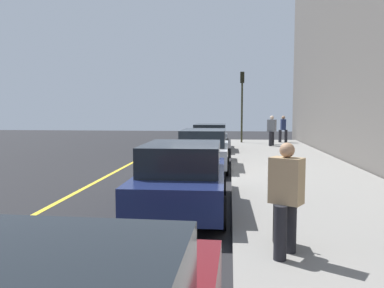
# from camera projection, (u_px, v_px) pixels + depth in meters

# --- Properties ---
(ground_plane) EXTENTS (56.00, 56.00, 0.00)m
(ground_plane) POSITION_uv_depth(u_px,v_px,m) (203.00, 173.00, 13.61)
(ground_plane) COLOR black
(sidewalk) EXTENTS (28.00, 4.60, 0.15)m
(sidewalk) POSITION_uv_depth(u_px,v_px,m) (297.00, 172.00, 13.28)
(sidewalk) COLOR gray
(sidewalk) RESTS_ON ground
(lane_stripe_centre) EXTENTS (28.00, 0.14, 0.01)m
(lane_stripe_centre) POSITION_uv_depth(u_px,v_px,m) (116.00, 171.00, 13.93)
(lane_stripe_centre) COLOR gold
(lane_stripe_centre) RESTS_ON ground
(parked_car_navy) EXTENTS (4.45, 1.95, 1.51)m
(parked_car_navy) POSITION_uv_depth(u_px,v_px,m) (183.00, 177.00, 8.39)
(parked_car_navy) COLOR black
(parked_car_navy) RESTS_ON ground
(parked_car_silver) EXTENTS (4.65, 1.91, 1.51)m
(parked_car_silver) POSITION_uv_depth(u_px,v_px,m) (204.00, 149.00, 14.45)
(parked_car_silver) COLOR black
(parked_car_silver) RESTS_ON ground
(parked_car_charcoal) EXTENTS (4.53, 1.91, 1.51)m
(parked_car_charcoal) POSITION_uv_depth(u_px,v_px,m) (210.00, 138.00, 20.27)
(parked_car_charcoal) COLOR black
(parked_car_charcoal) RESTS_ON ground
(pedestrian_navy_coat) EXTENTS (0.47, 0.57, 1.74)m
(pedestrian_navy_coat) POSITION_uv_depth(u_px,v_px,m) (283.00, 128.00, 24.81)
(pedestrian_navy_coat) COLOR black
(pedestrian_navy_coat) RESTS_ON sidewalk
(pedestrian_grey_coat) EXTENTS (0.56, 0.56, 1.78)m
(pedestrian_grey_coat) POSITION_uv_depth(u_px,v_px,m) (272.00, 130.00, 22.38)
(pedestrian_grey_coat) COLOR black
(pedestrian_grey_coat) RESTS_ON sidewalk
(pedestrian_tan_coat) EXTENTS (0.49, 0.52, 1.62)m
(pedestrian_tan_coat) POSITION_uv_depth(u_px,v_px,m) (286.00, 196.00, 5.34)
(pedestrian_tan_coat) COLOR black
(pedestrian_tan_coat) RESTS_ON sidewalk
(traffic_light_pole) EXTENTS (0.35, 0.26, 4.56)m
(traffic_light_pole) POSITION_uv_depth(u_px,v_px,m) (242.00, 95.00, 24.61)
(traffic_light_pole) COLOR #2D2D19
(traffic_light_pole) RESTS_ON sidewalk
(rolling_suitcase) EXTENTS (0.34, 0.22, 0.97)m
(rolling_suitcase) POSITION_uv_depth(u_px,v_px,m) (281.00, 225.00, 5.82)
(rolling_suitcase) COLOR black
(rolling_suitcase) RESTS_ON sidewalk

